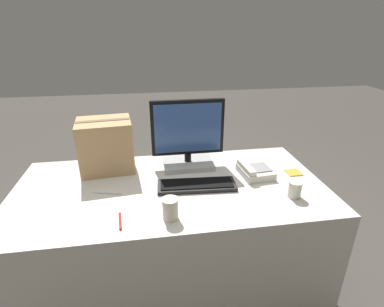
# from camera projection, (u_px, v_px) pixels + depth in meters

# --- Properties ---
(ground_plane) EXTENTS (12.00, 12.00, 0.00)m
(ground_plane) POSITION_uv_depth(u_px,v_px,m) (174.00, 281.00, 2.05)
(ground_plane) COLOR #47423D
(office_desk) EXTENTS (1.80, 0.90, 0.75)m
(office_desk) POSITION_uv_depth(u_px,v_px,m) (172.00, 237.00, 1.90)
(office_desk) COLOR beige
(office_desk) RESTS_ON ground_plane
(monitor) EXTENTS (0.46, 0.24, 0.44)m
(monitor) POSITION_uv_depth(u_px,v_px,m) (188.00, 140.00, 1.92)
(monitor) COLOR #B7B7B7
(monitor) RESTS_ON office_desk
(keyboard) EXTENTS (0.46, 0.18, 0.03)m
(keyboard) POSITION_uv_depth(u_px,v_px,m) (197.00, 185.00, 1.73)
(keyboard) COLOR black
(keyboard) RESTS_ON office_desk
(desk_phone) EXTENTS (0.20, 0.22, 0.08)m
(desk_phone) POSITION_uv_depth(u_px,v_px,m) (254.00, 171.00, 1.86)
(desk_phone) COLOR beige
(desk_phone) RESTS_ON office_desk
(paper_cup_left) EXTENTS (0.08, 0.08, 0.11)m
(paper_cup_left) POSITION_uv_depth(u_px,v_px,m) (170.00, 209.00, 1.44)
(paper_cup_left) COLOR beige
(paper_cup_left) RESTS_ON office_desk
(paper_cup_right) EXTENTS (0.08, 0.08, 0.09)m
(paper_cup_right) POSITION_uv_depth(u_px,v_px,m) (295.00, 189.00, 1.62)
(paper_cup_right) COLOR beige
(paper_cup_right) RESTS_ON office_desk
(spoon) EXTENTS (0.17, 0.06, 0.00)m
(spoon) POSITION_uv_depth(u_px,v_px,m) (111.00, 194.00, 1.66)
(spoon) COLOR #B2B2B7
(spoon) RESTS_ON office_desk
(cardboard_box) EXTENTS (0.35, 0.30, 0.33)m
(cardboard_box) POSITION_uv_depth(u_px,v_px,m) (106.00, 145.00, 1.89)
(cardboard_box) COLOR tan
(cardboard_box) RESTS_ON office_desk
(pen_marker) EXTENTS (0.02, 0.13, 0.01)m
(pen_marker) POSITION_uv_depth(u_px,v_px,m) (120.00, 221.00, 1.43)
(pen_marker) COLOR red
(pen_marker) RESTS_ON office_desk
(sticky_note_pad) EXTENTS (0.09, 0.09, 0.01)m
(sticky_note_pad) POSITION_uv_depth(u_px,v_px,m) (294.00, 173.00, 1.90)
(sticky_note_pad) COLOR gold
(sticky_note_pad) RESTS_ON office_desk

